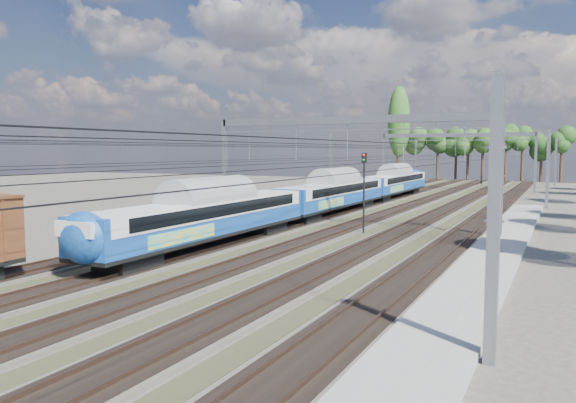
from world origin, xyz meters
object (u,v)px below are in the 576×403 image
at_px(signal_far, 490,173).
at_px(emu_train, 333,189).
at_px(worker, 482,181).
at_px(signal_near, 364,183).

bearing_deg(signal_far, emu_train, -141.41).
height_order(worker, signal_far, signal_far).
height_order(worker, signal_near, signal_near).
relative_size(worker, signal_far, 0.33).
bearing_deg(signal_far, worker, 77.22).
distance_m(emu_train, worker, 55.50).
xyz_separation_m(worker, signal_far, (5.34, -34.30, 2.66)).
height_order(emu_train, worker, emu_train).
height_order(signal_near, signal_far, signal_near).
xyz_separation_m(emu_train, signal_near, (6.45, -9.95, 1.24)).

